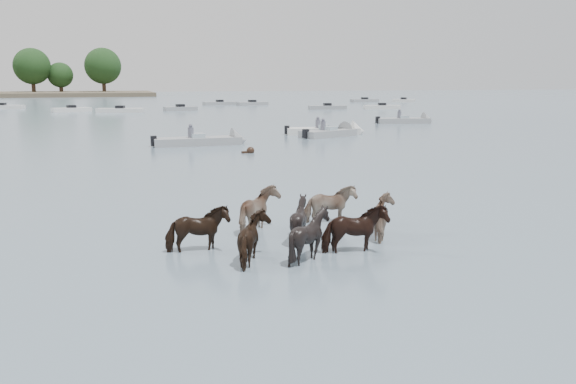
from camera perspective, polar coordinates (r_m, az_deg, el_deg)
name	(u,v)px	position (r m, az deg, el deg)	size (l,w,h in m)	color
ground	(259,269)	(12.34, -2.83, -7.61)	(400.00, 400.00, 0.00)	slate
pony_herd	(300,224)	(14.06, 1.16, -3.20)	(6.03, 4.12, 1.30)	black
swimming_pony	(250,151)	(31.92, -3.80, 4.04)	(0.72, 0.44, 0.44)	black
motorboat_b	(210,141)	(36.36, -7.68, 5.01)	(5.95, 1.71, 1.92)	gray
motorboat_c	(333,131)	(43.28, 4.49, 6.00)	(6.05, 2.80, 1.92)	silver
motorboat_d	(335,133)	(41.79, 4.70, 5.83)	(5.01, 3.31, 1.92)	gray
motorboat_e	(411,121)	(55.58, 12.01, 6.89)	(5.60, 2.44, 1.92)	gray
distant_flotilla	(120,107)	(85.21, -16.23, 8.04)	(102.88, 27.70, 0.93)	silver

